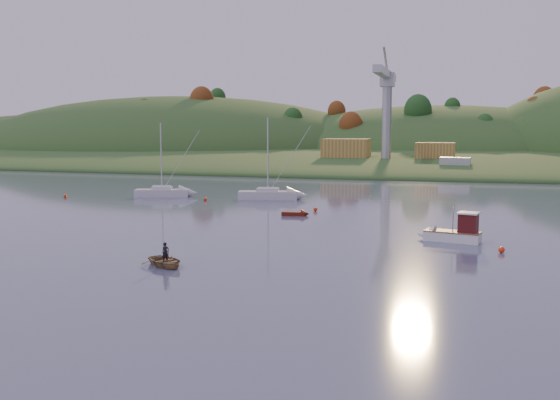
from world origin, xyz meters
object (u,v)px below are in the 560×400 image
(sailboat_far, at_px, (162,192))
(canoe, at_px, (166,261))
(sailboat_near, at_px, (268,194))
(fishing_boat, at_px, (448,232))
(red_tender, at_px, (299,214))

(sailboat_far, bearing_deg, canoe, -80.03)
(sailboat_near, bearing_deg, canoe, -95.60)
(fishing_boat, relative_size, canoe, 1.57)
(sailboat_near, bearing_deg, red_tender, -73.67)
(sailboat_near, relative_size, red_tender, 3.47)
(fishing_boat, xyz_separation_m, canoe, (-19.07, -16.18, -0.40))
(sailboat_far, distance_m, red_tender, 27.47)
(red_tender, bearing_deg, fishing_boat, -43.80)
(sailboat_near, distance_m, sailboat_far, 15.71)
(canoe, xyz_separation_m, red_tender, (2.49, 27.78, -0.16))
(fishing_boat, distance_m, sailboat_far, 47.64)
(sailboat_far, height_order, red_tender, sailboat_far)
(fishing_boat, relative_size, sailboat_near, 0.51)
(canoe, bearing_deg, sailboat_far, 62.06)
(sailboat_far, xyz_separation_m, canoe, (21.49, -41.18, -0.32))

